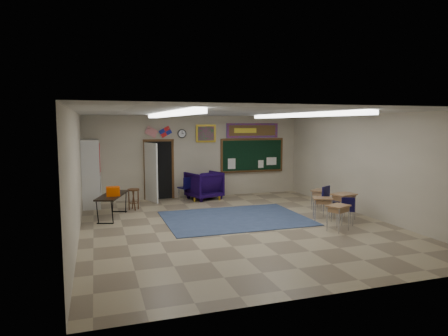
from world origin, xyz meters
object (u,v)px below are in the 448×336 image
object	(u,v)px
wingback_armchair	(204,185)
student_desk_front_right	(319,198)
wooden_stool	(134,199)
folding_table	(112,205)
student_desk_front_left	(323,208)

from	to	relation	value
wingback_armchair	student_desk_front_right	size ratio (longest dim) A/B	1.68
wingback_armchair	wooden_stool	distance (m)	2.83
folding_table	wooden_stool	xyz separation A→B (m)	(0.68, 0.93, -0.03)
student_desk_front_right	folding_table	distance (m)	6.35
wooden_stool	folding_table	bearing A→B (deg)	-126.20
student_desk_front_left	student_desk_front_right	bearing A→B (deg)	84.32
wingback_armchair	student_desk_front_right	xyz separation A→B (m)	(3.01, -2.88, -0.15)
student_desk_front_left	folding_table	size ratio (longest dim) A/B	0.37
student_desk_front_right	folding_table	size ratio (longest dim) A/B	0.38
wingback_armchair	folding_table	distance (m)	3.87
wingback_armchair	student_desk_front_left	distance (m)	4.77
student_desk_front_right	wooden_stool	bearing A→B (deg)	126.30
student_desk_front_right	wooden_stool	size ratio (longest dim) A/B	0.99
student_desk_front_left	folding_table	distance (m)	6.00
wingback_armchair	folding_table	size ratio (longest dim) A/B	0.64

